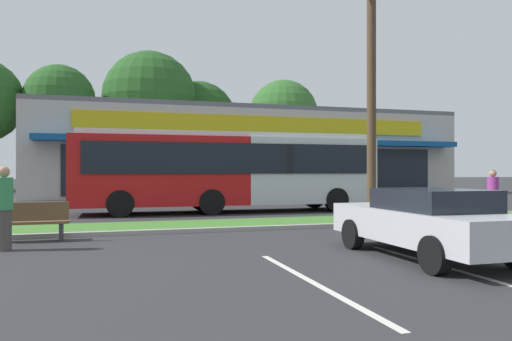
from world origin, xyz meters
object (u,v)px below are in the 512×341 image
utility_pole (368,51)px  pedestrian_near_bench (4,208)px  car_1 (427,221)px  bus_stop_bench (34,221)px  pedestrian_by_pole (493,196)px  city_bus (229,169)px

utility_pole → pedestrian_near_bench: (-10.29, -2.87, -4.73)m
utility_pole → pedestrian_near_bench: size_ratio=5.91×
car_1 → pedestrian_near_bench: pedestrian_near_bench is taller
utility_pole → bus_stop_bench: utility_pole is taller
car_1 → pedestrian_near_bench: bearing=67.4°
utility_pole → pedestrian_by_pole: size_ratio=6.09×
car_1 → bus_stop_bench: bearing=58.9°
city_bus → bus_stop_bench: size_ratio=7.76×
bus_stop_bench → pedestrian_near_bench: bearing=72.0°
bus_stop_bench → car_1: car_1 is taller
bus_stop_bench → car_1: 8.90m
car_1 → pedestrian_by_pole: bearing=-51.4°
utility_pole → car_1: 8.24m
city_bus → pedestrian_by_pole: city_bus is taller
utility_pole → bus_stop_bench: 11.25m
pedestrian_near_bench → utility_pole: bearing=104.6°
utility_pole → city_bus: (-3.43, 5.31, -3.87)m
pedestrian_by_pole → pedestrian_near_bench: bearing=-175.5°
bus_stop_bench → pedestrian_near_bench: (-0.41, -1.26, 0.40)m
car_1 → pedestrian_near_bench: 8.69m
pedestrian_near_bench → pedestrian_by_pole: pedestrian_near_bench is taller
utility_pole → car_1: size_ratio=2.36×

